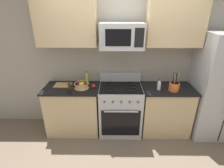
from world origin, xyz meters
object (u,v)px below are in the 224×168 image
object	(u,v)px
apple_loose	(94,86)
cutting_board	(63,85)
range_oven	(120,109)
microwave	(122,36)
refrigerator	(219,87)
bottle_vinegar	(159,85)
utensil_crock	(174,86)
fruit_basket	(82,85)
bottle_soy	(69,86)
bottle_oil	(87,78)

from	to	relation	value
apple_loose	cutting_board	xyz separation A→B (m)	(-0.57, 0.10, -0.03)
range_oven	microwave	distance (m)	1.32
refrigerator	bottle_vinegar	world-z (taller)	refrigerator
utensil_crock	bottle_vinegar	size ratio (longest dim) A/B	1.73
fruit_basket	cutting_board	bearing A→B (deg)	164.48
cutting_board	bottle_soy	distance (m)	0.29
microwave	apple_loose	xyz separation A→B (m)	(-0.48, -0.04, -0.85)
cutting_board	microwave	bearing A→B (deg)	-2.91
range_oven	fruit_basket	size ratio (longest dim) A/B	4.13
bottle_soy	fruit_basket	bearing A→B (deg)	33.17
range_oven	apple_loose	bearing A→B (deg)	-177.72
fruit_basket	microwave	bearing A→B (deg)	3.91
bottle_soy	utensil_crock	bearing A→B (deg)	0.64
bottle_soy	bottle_oil	bearing A→B (deg)	50.77
microwave	utensil_crock	bearing A→B (deg)	-9.23
microwave	bottle_soy	size ratio (longest dim) A/B	3.71
refrigerator	microwave	size ratio (longest dim) A/B	2.70
microwave	range_oven	bearing A→B (deg)	-89.90
range_oven	apple_loose	world-z (taller)	range_oven
refrigerator	utensil_crock	xyz separation A→B (m)	(-0.83, -0.10, 0.06)
fruit_basket	utensil_crock	bearing A→B (deg)	-3.56
microwave	bottle_oil	bearing A→B (deg)	167.23
range_oven	microwave	bearing A→B (deg)	90.10
cutting_board	bottle_soy	size ratio (longest dim) A/B	1.60
range_oven	refrigerator	distance (m)	1.79
microwave	fruit_basket	bearing A→B (deg)	-176.09
refrigerator	apple_loose	xyz separation A→B (m)	(-2.21, -0.00, 0.02)
range_oven	cutting_board	size ratio (longest dim) A/B	3.67
apple_loose	bottle_soy	size ratio (longest dim) A/B	0.38
range_oven	fruit_basket	bearing A→B (deg)	-178.23
cutting_board	bottle_oil	xyz separation A→B (m)	(0.43, 0.09, 0.10)
range_oven	apple_loose	size ratio (longest dim) A/B	15.33
microwave	utensil_crock	size ratio (longest dim) A/B	2.11
microwave	utensil_crock	xyz separation A→B (m)	(0.89, -0.15, -0.80)
fruit_basket	bottle_soy	bearing A→B (deg)	-146.83
microwave	apple_loose	bearing A→B (deg)	-174.65
range_oven	bottle_soy	size ratio (longest dim) A/B	5.88
bottle_soy	bottle_vinegar	bearing A→B (deg)	2.26
microwave	utensil_crock	distance (m)	1.21
refrigerator	apple_loose	distance (m)	2.21
refrigerator	microwave	xyz separation A→B (m)	(-1.73, 0.04, 0.86)
range_oven	cutting_board	xyz separation A→B (m)	(-1.05, 0.08, 0.44)
range_oven	bottle_oil	distance (m)	0.84
apple_loose	bottle_vinegar	bearing A→B (deg)	-3.07
cutting_board	bottle_oil	size ratio (longest dim) A/B	1.24
refrigerator	microwave	distance (m)	1.93
cutting_board	bottle_vinegar	distance (m)	1.71
bottle_soy	bottle_vinegar	world-z (taller)	bottle_vinegar
fruit_basket	bottle_oil	xyz separation A→B (m)	(0.07, 0.19, 0.06)
utensil_crock	apple_loose	distance (m)	1.38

